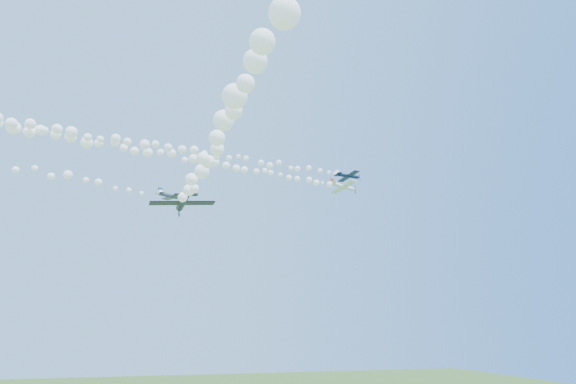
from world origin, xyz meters
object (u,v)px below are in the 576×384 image
object	(u,v)px
plane_grey	(173,196)
plane_black	(182,202)
plane_white	(343,187)
plane_navy	(348,176)

from	to	relation	value
plane_grey	plane_black	bearing A→B (deg)	-114.79
plane_grey	plane_black	world-z (taller)	plane_grey
plane_white	plane_navy	xyz separation A→B (m)	(-2.16, -8.38, -0.03)
plane_black	plane_navy	bearing A→B (deg)	-51.06
plane_navy	plane_grey	size ratio (longest dim) A/B	1.14
plane_grey	plane_navy	bearing A→B (deg)	-8.08
plane_navy	plane_grey	distance (m)	41.93
plane_grey	plane_black	distance (m)	23.11
plane_white	plane_black	distance (m)	61.43
plane_navy	plane_grey	world-z (taller)	plane_navy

